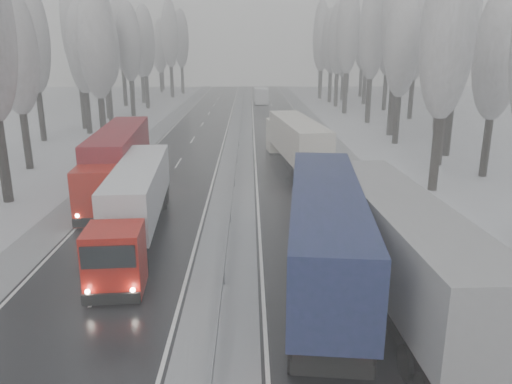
{
  "coord_description": "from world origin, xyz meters",
  "views": [
    {
      "loc": [
        1.15,
        -7.85,
        9.93
      ],
      "look_at": [
        1.51,
        18.98,
        2.2
      ],
      "focal_mm": 35.0,
      "sensor_mm": 36.0,
      "label": 1
    }
  ],
  "objects_px": {
    "truck_blue_box": "(324,222)",
    "box_truck_distant": "(261,96)",
    "truck_red_white": "(137,198)",
    "truck_grey_tarp": "(393,236)",
    "truck_cream_box": "(295,139)",
    "truck_red_red": "(118,157)"
  },
  "relations": [
    {
      "from": "truck_blue_box",
      "to": "box_truck_distant",
      "type": "relative_size",
      "value": 2.26
    },
    {
      "from": "truck_blue_box",
      "to": "truck_red_white",
      "type": "xyz_separation_m",
      "value": [
        -9.37,
        5.3,
        -0.43
      ]
    },
    {
      "from": "truck_grey_tarp",
      "to": "box_truck_distant",
      "type": "relative_size",
      "value": 2.22
    },
    {
      "from": "truck_blue_box",
      "to": "truck_grey_tarp",
      "type": "bearing_deg",
      "value": -27.05
    },
    {
      "from": "truck_blue_box",
      "to": "truck_cream_box",
      "type": "relative_size",
      "value": 1.06
    },
    {
      "from": "truck_grey_tarp",
      "to": "truck_red_white",
      "type": "bearing_deg",
      "value": 147.08
    },
    {
      "from": "truck_blue_box",
      "to": "truck_red_red",
      "type": "xyz_separation_m",
      "value": [
        -12.63,
        14.24,
        -0.08
      ]
    },
    {
      "from": "truck_blue_box",
      "to": "truck_red_red",
      "type": "bearing_deg",
      "value": 137.65
    },
    {
      "from": "truck_red_white",
      "to": "truck_grey_tarp",
      "type": "bearing_deg",
      "value": -34.57
    },
    {
      "from": "truck_grey_tarp",
      "to": "box_truck_distant",
      "type": "bearing_deg",
      "value": 90.11
    },
    {
      "from": "truck_cream_box",
      "to": "truck_red_red",
      "type": "bearing_deg",
      "value": -157.24
    },
    {
      "from": "box_truck_distant",
      "to": "truck_red_red",
      "type": "xyz_separation_m",
      "value": [
        -11.57,
        -59.72,
        1.07
      ]
    },
    {
      "from": "truck_cream_box",
      "to": "truck_red_white",
      "type": "xyz_separation_m",
      "value": [
        -9.99,
        -16.42,
        -0.28
      ]
    },
    {
      "from": "truck_grey_tarp",
      "to": "box_truck_distant",
      "type": "xyz_separation_m",
      "value": [
        -3.61,
        75.62,
        -1.11
      ]
    },
    {
      "from": "truck_grey_tarp",
      "to": "truck_red_red",
      "type": "xyz_separation_m",
      "value": [
        -15.17,
        15.89,
        -0.05
      ]
    },
    {
      "from": "truck_cream_box",
      "to": "box_truck_distant",
      "type": "xyz_separation_m",
      "value": [
        -1.69,
        52.24,
        -1.0
      ]
    },
    {
      "from": "truck_grey_tarp",
      "to": "truck_blue_box",
      "type": "bearing_deg",
      "value": 144.25
    },
    {
      "from": "truck_blue_box",
      "to": "truck_cream_box",
      "type": "height_order",
      "value": "truck_blue_box"
    },
    {
      "from": "truck_grey_tarp",
      "to": "box_truck_distant",
      "type": "height_order",
      "value": "truck_grey_tarp"
    },
    {
      "from": "truck_red_red",
      "to": "truck_red_white",
      "type": "bearing_deg",
      "value": -74.77
    },
    {
      "from": "truck_grey_tarp",
      "to": "truck_blue_box",
      "type": "height_order",
      "value": "truck_blue_box"
    },
    {
      "from": "truck_red_white",
      "to": "box_truck_distant",
      "type": "bearing_deg",
      "value": 78.83
    }
  ]
}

